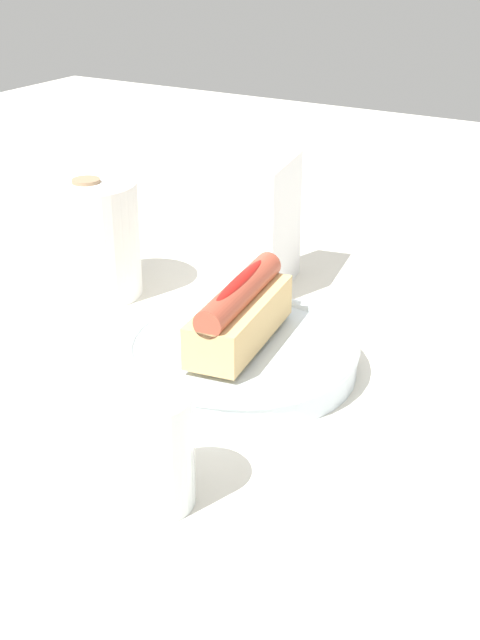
# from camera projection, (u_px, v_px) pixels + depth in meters

# --- Properties ---
(ground_plane) EXTENTS (2.40, 2.40, 0.00)m
(ground_plane) POSITION_uv_depth(u_px,v_px,m) (215.00, 380.00, 0.81)
(ground_plane) COLOR silver
(serving_bowl) EXTENTS (0.23, 0.23, 0.03)m
(serving_bowl) POSITION_uv_depth(u_px,v_px,m) (240.00, 354.00, 0.82)
(serving_bowl) COLOR silver
(serving_bowl) RESTS_ON ground_plane
(hotdog_front) EXTENTS (0.16, 0.07, 0.06)m
(hotdog_front) POSITION_uv_depth(u_px,v_px,m) (240.00, 312.00, 0.80)
(hotdog_front) COLOR #DBB270
(hotdog_front) RESTS_ON serving_bowl
(water_glass) EXTENTS (0.07, 0.07, 0.09)m
(water_glass) POSITION_uv_depth(u_px,v_px,m) (148.00, 455.00, 0.63)
(water_glass) COLOR white
(water_glass) RESTS_ON ground_plane
(paper_towel_roll) EXTENTS (0.11, 0.11, 0.13)m
(paper_towel_roll) POSITION_uv_depth(u_px,v_px,m) (91.00, 239.00, 0.96)
(paper_towel_roll) COLOR white
(paper_towel_roll) RESTS_ON ground_plane
(napkin_box) EXTENTS (0.12, 0.06, 0.15)m
(napkin_box) POSITION_uv_depth(u_px,v_px,m) (269.00, 226.00, 0.98)
(napkin_box) COLOR white
(napkin_box) RESTS_ON ground_plane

